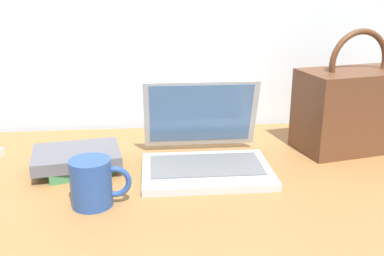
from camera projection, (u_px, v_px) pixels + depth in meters
desk at (177, 181)px, 1.08m from camera, size 1.60×0.76×0.03m
laptop at (204, 150)px, 1.12m from camera, size 0.31×0.29×0.21m
coffee_mug at (93, 182)px, 0.92m from camera, size 0.13×0.09×0.10m
handbag at (354, 108)px, 1.23m from camera, size 0.33×0.22×0.33m
book_stack at (77, 159)px, 1.10m from camera, size 0.23×0.19×0.05m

